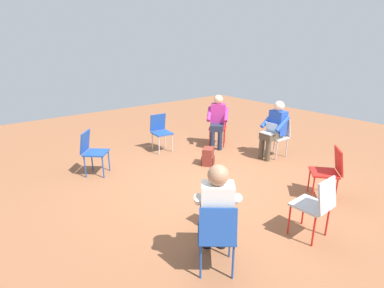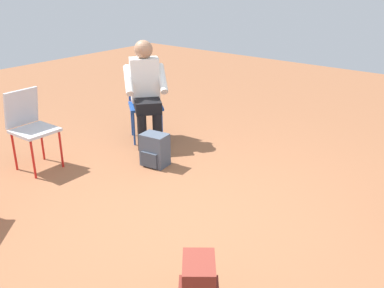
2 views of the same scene
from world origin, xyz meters
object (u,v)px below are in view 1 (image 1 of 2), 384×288
at_px(chair_southeast, 92,150).
at_px(chair_south, 160,130).
at_px(person_in_magenta, 218,118).
at_px(backpack_near_laptop_user, 208,157).
at_px(chair_northwest, 329,169).
at_px(chair_west, 279,134).
at_px(backpack_by_empty_chair, 212,216).
at_px(person_with_laptop, 274,127).
at_px(person_in_white, 217,208).
at_px(chair_north, 316,203).
at_px(chair_southwest, 218,125).
at_px(chair_northeast, 217,233).

xyz_separation_m(chair_southeast, chair_south, (-1.74, -0.35, 0.00)).
relative_size(person_in_magenta, backpack_near_laptop_user, 3.44).
height_order(chair_northwest, chair_west, same).
relative_size(chair_southeast, backpack_by_empty_chair, 2.36).
height_order(chair_southeast, backpack_near_laptop_user, chair_southeast).
bearing_deg(chair_south, person_with_laptop, 136.69).
relative_size(chair_southeast, person_in_white, 0.69).
height_order(person_in_white, person_in_magenta, same).
bearing_deg(chair_southeast, person_with_laptop, 107.30).
distance_m(chair_north, backpack_by_empty_chair, 1.34).
relative_size(chair_northwest, backpack_near_laptop_user, 2.36).
xyz_separation_m(chair_west, person_with_laptop, (0.17, -0.01, 0.20)).
height_order(chair_southwest, person_in_magenta, person_in_magenta).
bearing_deg(chair_northeast, chair_north, 26.90).
distance_m(chair_southwest, chair_south, 1.44).
relative_size(chair_north, person_in_white, 0.69).
xyz_separation_m(chair_north, person_in_magenta, (-1.52, -3.44, 0.20)).
distance_m(chair_south, backpack_by_empty_chair, 3.27).
bearing_deg(person_in_white, chair_southwest, 86.11).
height_order(chair_northwest, backpack_by_empty_chair, chair_northwest).
relative_size(chair_southeast, backpack_near_laptop_user, 2.36).
bearing_deg(chair_southeast, chair_north, 63.31).
bearing_deg(person_in_white, person_in_magenta, 86.29).
distance_m(chair_north, person_in_white, 1.38).
xyz_separation_m(chair_northwest, chair_south, (0.85, -3.60, 0.00)).
height_order(chair_north, person_in_white, person_in_white).
distance_m(chair_northeast, backpack_near_laptop_user, 3.10).
distance_m(chair_southeast, chair_northeast, 3.38).
xyz_separation_m(chair_south, person_with_laptop, (-1.68, 1.91, 0.20)).
bearing_deg(chair_southwest, chair_west, 156.78).
relative_size(chair_northwest, chair_south, 1.00).
distance_m(chair_southwest, backpack_by_empty_chair, 3.59).
height_order(chair_southwest, chair_south, same).
bearing_deg(chair_northeast, person_in_magenta, 86.44).
xyz_separation_m(person_with_laptop, person_in_magenta, (0.44, -1.31, 0.00)).
distance_m(chair_northwest, backpack_near_laptop_user, 2.34).
bearing_deg(chair_northwest, chair_north, 159.77).
relative_size(chair_north, person_in_magenta, 0.69).
relative_size(chair_south, backpack_by_empty_chair, 2.36).
height_order(chair_southeast, person_with_laptop, person_with_laptop).
xyz_separation_m(chair_north, person_in_white, (1.29, -0.44, 0.20)).
height_order(chair_northeast, person_in_white, person_in_white).
distance_m(chair_northwest, chair_south, 3.70).
xyz_separation_m(person_with_laptop, backpack_near_laptop_user, (1.40, -0.55, -0.53)).
bearing_deg(person_with_laptop, chair_north, 139.81).
xyz_separation_m(chair_northwest, person_in_white, (2.43, 0.00, 0.20)).
distance_m(chair_west, backpack_by_empty_chair, 3.21).
distance_m(backpack_near_laptop_user, backpack_by_empty_chair, 2.21).
bearing_deg(chair_northeast, chair_southwest, 86.26).
xyz_separation_m(chair_northeast, person_in_white, (-0.11, -0.13, 0.20)).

